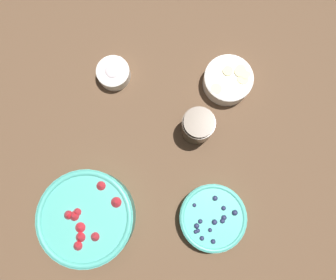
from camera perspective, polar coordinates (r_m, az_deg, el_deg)
The scene contains 6 objects.
ground_plane at distance 0.96m, azimuth -2.19°, elevation 0.87°, with size 4.00×4.00×0.00m, color brown.
bowl_strawberries at distance 0.93m, azimuth -13.97°, elevation -12.99°, with size 0.26×0.26×0.10m.
bowl_blueberries at distance 0.93m, azimuth 7.76°, elevation -13.25°, with size 0.18×0.18×0.06m.
bowl_bananas at distance 0.99m, azimuth 10.40°, elevation 10.25°, with size 0.14×0.14×0.06m.
bowl_cream at distance 1.00m, azimuth -9.49°, elevation 11.48°, with size 0.10×0.10×0.05m.
jar_chocolate at distance 0.92m, azimuth 5.16°, elevation 2.42°, with size 0.09×0.09×0.10m.
Camera 1 is at (0.16, 0.08, 0.95)m, focal length 35.00 mm.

